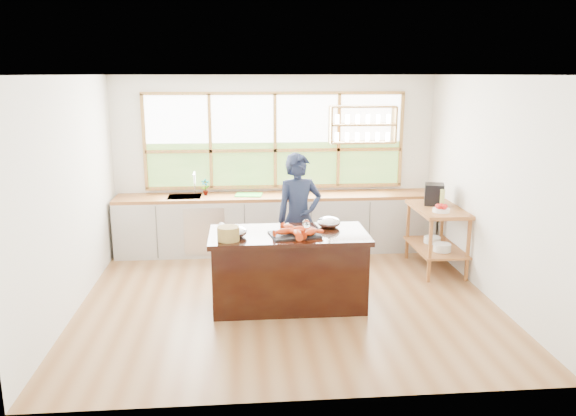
{
  "coord_description": "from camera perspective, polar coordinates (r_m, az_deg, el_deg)",
  "views": [
    {
      "loc": [
        -0.55,
        -6.49,
        2.71
      ],
      "look_at": [
        0.02,
        0.15,
        1.12
      ],
      "focal_mm": 35.0,
      "sensor_mm": 36.0,
      "label": 1
    }
  ],
  "objects": [
    {
      "name": "parchment_roll",
      "position": [
        6.64,
        -6.57,
        -2.1
      ],
      "size": [
        0.13,
        0.31,
        0.08
      ],
      "primitive_type": "cylinder",
      "rotation": [
        1.57,
        0.0,
        0.18
      ],
      "color": "white",
      "rests_on": "island"
    },
    {
      "name": "room_shell",
      "position": [
        7.09,
        -0.25,
        5.68
      ],
      "size": [
        5.02,
        4.52,
        2.71
      ],
      "color": "silver",
      "rests_on": "ground_plane"
    },
    {
      "name": "mixing_bowl_left",
      "position": [
        6.43,
        -5.41,
        -2.42
      ],
      "size": [
        0.28,
        0.28,
        0.13
      ],
      "primitive_type": "ellipsoid",
      "color": "silver",
      "rests_on": "island"
    },
    {
      "name": "cook",
      "position": [
        7.4,
        1.12,
        -1.03
      ],
      "size": [
        0.71,
        0.56,
        1.72
      ],
      "primitive_type": "imported",
      "rotation": [
        0.0,
        0.0,
        0.26
      ],
      "color": "#19213A",
      "rests_on": "ground_plane"
    },
    {
      "name": "back_counter",
      "position": [
        8.74,
        -1.29,
        -1.5
      ],
      "size": [
        4.9,
        0.63,
        0.9
      ],
      "color": "#B0ACA6",
      "rests_on": "ground_plane"
    },
    {
      "name": "island",
      "position": [
        6.71,
        0.05,
        -6.21
      ],
      "size": [
        1.85,
        0.9,
        0.9
      ],
      "color": "black",
      "rests_on": "ground_plane"
    },
    {
      "name": "potted_plant",
      "position": [
        8.67,
        -8.41,
        2.12
      ],
      "size": [
        0.14,
        0.09,
        0.26
      ],
      "primitive_type": "imported",
      "rotation": [
        0.0,
        0.0,
        -0.01
      ],
      "color": "slate",
      "rests_on": "back_counter"
    },
    {
      "name": "right_shelf_unit",
      "position": [
        8.15,
        14.9,
        -1.99
      ],
      "size": [
        0.62,
        1.1,
        0.9
      ],
      "color": "#99602A",
      "rests_on": "ground_plane"
    },
    {
      "name": "wine_glass",
      "position": [
        6.32,
        1.87,
        -1.68
      ],
      "size": [
        0.08,
        0.08,
        0.22
      ],
      "color": "silver",
      "rests_on": "island"
    },
    {
      "name": "wine_bottle",
      "position": [
        8.07,
        15.4,
        0.93
      ],
      "size": [
        0.08,
        0.08,
        0.25
      ],
      "primitive_type": "cylinder",
      "rotation": [
        0.0,
        0.0,
        0.24
      ],
      "color": "#B9C664",
      "rests_on": "right_shelf_unit"
    },
    {
      "name": "cutting_board",
      "position": [
        8.62,
        -4.01,
        1.35
      ],
      "size": [
        0.44,
        0.35,
        0.01
      ],
      "primitive_type": "cube",
      "rotation": [
        0.0,
        0.0,
        -0.14
      ],
      "color": "green",
      "rests_on": "back_counter"
    },
    {
      "name": "ground_plane",
      "position": [
        7.06,
        -0.1,
        -9.14
      ],
      "size": [
        5.0,
        5.0,
        0.0
      ],
      "primitive_type": "plane",
      "color": "olive"
    },
    {
      "name": "mixing_bowl_right",
      "position": [
        6.82,
        4.15,
        -1.45
      ],
      "size": [
        0.29,
        0.29,
        0.14
      ],
      "primitive_type": "ellipsoid",
      "color": "silver",
      "rests_on": "island"
    },
    {
      "name": "lobster_pile",
      "position": [
        6.44,
        0.88,
        -2.35
      ],
      "size": [
        0.52,
        0.48,
        0.08
      ],
      "color": "#E24418",
      "rests_on": "slate_board"
    },
    {
      "name": "slate_board",
      "position": [
        6.48,
        0.65,
        -2.7
      ],
      "size": [
        0.61,
        0.49,
        0.02
      ],
      "primitive_type": "cube",
      "rotation": [
        0.0,
        0.0,
        0.17
      ],
      "color": "black",
      "rests_on": "island"
    },
    {
      "name": "fruit_bowl",
      "position": [
        7.82,
        15.31,
        -0.08
      ],
      "size": [
        0.23,
        0.23,
        0.11
      ],
      "color": "white",
      "rests_on": "right_shelf_unit"
    },
    {
      "name": "wicker_basket",
      "position": [
        6.28,
        -6.09,
        -2.61
      ],
      "size": [
        0.25,
        0.25,
        0.16
      ],
      "primitive_type": "cylinder",
      "color": "#A58B40",
      "rests_on": "island"
    },
    {
      "name": "espresso_machine",
      "position": [
        8.23,
        14.62,
        1.37
      ],
      "size": [
        0.33,
        0.34,
        0.3
      ],
      "primitive_type": "cube",
      "rotation": [
        0.0,
        0.0,
        -0.3
      ],
      "color": "black",
      "rests_on": "right_shelf_unit"
    }
  ]
}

